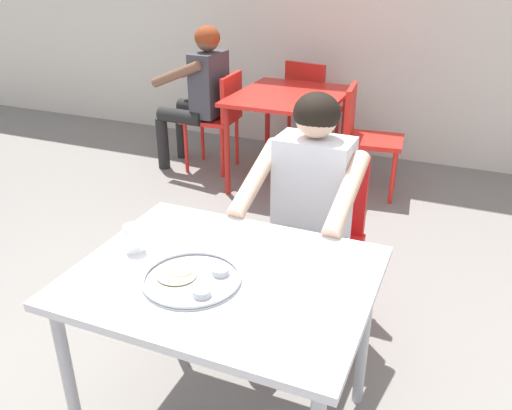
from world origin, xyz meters
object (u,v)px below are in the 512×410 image
(table_foreground, at_px, (225,293))
(table_background_red, at_px, (289,105))
(chair_red_right, at_px, (364,133))
(chair_foreground, at_px, (319,225))
(chair_red_left, at_px, (219,114))
(thali_tray, at_px, (191,278))
(chair_red_far, at_px, (310,104))
(diner_foreground, at_px, (306,204))
(drinking_cup, at_px, (133,238))
(patron_background, at_px, (200,86))

(table_foreground, relative_size, table_background_red, 1.06)
(chair_red_right, bearing_deg, chair_foreground, -85.90)
(chair_red_left, bearing_deg, chair_red_right, -0.47)
(thali_tray, height_order, chair_red_far, chair_red_far)
(table_background_red, height_order, chair_red_left, chair_red_left)
(diner_foreground, height_order, table_background_red, diner_foreground)
(table_foreground, relative_size, thali_tray, 3.02)
(table_foreground, distance_m, chair_red_far, 3.18)
(table_background_red, relative_size, chair_red_left, 1.15)
(diner_foreground, bearing_deg, chair_red_right, 93.44)
(table_foreground, height_order, table_background_red, table_background_red)
(thali_tray, xyz_separation_m, chair_red_far, (-0.58, 3.19, -0.25))
(table_foreground, relative_size, diner_foreground, 0.85)
(drinking_cup, distance_m, diner_foreground, 0.82)
(drinking_cup, bearing_deg, chair_foreground, 63.69)
(table_foreground, relative_size, patron_background, 0.83)
(diner_foreground, relative_size, table_background_red, 1.25)
(thali_tray, height_order, chair_red_left, chair_red_left)
(patron_background, bearing_deg, table_background_red, -0.31)
(diner_foreground, bearing_deg, chair_foreground, 88.70)
(table_background_red, xyz_separation_m, chair_red_far, (-0.03, 0.64, -0.15))
(chair_red_far, relative_size, patron_background, 0.72)
(diner_foreground, xyz_separation_m, chair_red_far, (-0.74, 2.42, -0.21))
(drinking_cup, relative_size, chair_red_right, 0.12)
(patron_background, bearing_deg, chair_red_far, 39.95)
(diner_foreground, relative_size, chair_red_far, 1.36)
(table_foreground, relative_size, drinking_cup, 9.93)
(chair_red_right, bearing_deg, table_background_red, -177.60)
(table_background_red, distance_m, chair_red_right, 0.62)
(patron_background, bearing_deg, drinking_cup, -66.79)
(thali_tray, height_order, patron_background, patron_background)
(diner_foreground, bearing_deg, table_foreground, -96.08)
(chair_red_left, height_order, chair_red_far, chair_red_far)
(table_foreground, relative_size, chair_red_far, 1.15)
(drinking_cup, height_order, chair_foreground, chair_foreground)
(table_foreground, relative_size, chair_red_left, 1.21)
(chair_foreground, relative_size, patron_background, 0.70)
(table_foreground, height_order, patron_background, patron_background)
(diner_foreground, bearing_deg, patron_background, 130.09)
(table_foreground, distance_m, chair_red_left, 2.81)
(chair_red_left, bearing_deg, drinking_cup, -70.14)
(table_foreground, bearing_deg, chair_red_right, 90.80)
(table_background_red, relative_size, chair_red_right, 1.15)
(chair_red_left, height_order, chair_red_right, same)
(chair_red_right, bearing_deg, drinking_cup, -97.64)
(diner_foreground, xyz_separation_m, chair_red_left, (-1.34, 1.81, -0.21))
(thali_tray, xyz_separation_m, drinking_cup, (-0.29, 0.09, 0.04))
(thali_tray, bearing_deg, drinking_cup, 162.53)
(chair_foreground, xyz_separation_m, chair_red_far, (-0.74, 2.20, 0.01))
(chair_foreground, height_order, diner_foreground, diner_foreground)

